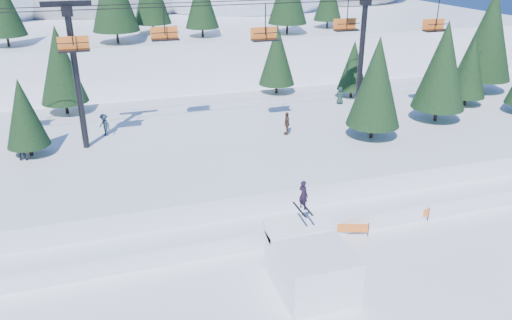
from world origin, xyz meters
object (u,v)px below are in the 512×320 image
object	(u,v)px
jump_kicker	(310,263)
chairlift	(227,45)
banner_near	(345,228)
banner_far	(407,214)

from	to	relation	value
jump_kicker	chairlift	xyz separation A→B (m)	(0.21, 16.87, 8.02)
jump_kicker	banner_near	bearing A→B (deg)	43.65
banner_near	banner_far	xyz separation A→B (m)	(4.53, 0.41, 0.00)
jump_kicker	banner_far	distance (m)	9.38
banner_far	banner_near	bearing A→B (deg)	-174.88
chairlift	banner_near	size ratio (longest dim) A/B	16.98
chairlift	banner_near	xyz separation A→B (m)	(3.66, -13.18, -8.78)
jump_kicker	banner_far	size ratio (longest dim) A/B	1.89
chairlift	banner_near	world-z (taller)	chairlift
jump_kicker	banner_far	bearing A→B (deg)	26.00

